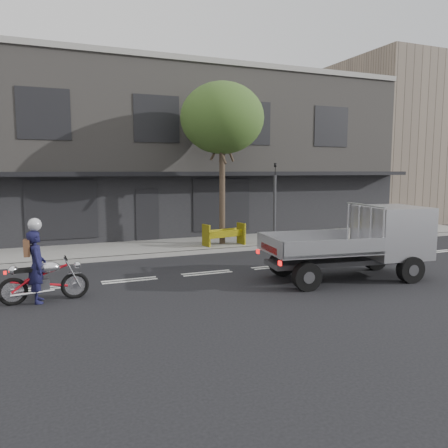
% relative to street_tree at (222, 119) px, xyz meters
% --- Properties ---
extents(ground, '(80.00, 80.00, 0.00)m').
position_rel_street_tree_xyz_m(ground, '(-2.20, -4.20, -5.28)').
color(ground, black).
rests_on(ground, ground).
extents(sidewalk, '(32.00, 3.20, 0.15)m').
position_rel_street_tree_xyz_m(sidewalk, '(-2.20, 0.50, -5.20)').
color(sidewalk, gray).
rests_on(sidewalk, ground).
extents(kerb, '(32.00, 0.20, 0.15)m').
position_rel_street_tree_xyz_m(kerb, '(-2.20, -1.10, -5.20)').
color(kerb, gray).
rests_on(kerb, ground).
extents(building_main, '(26.00, 10.00, 8.00)m').
position_rel_street_tree_xyz_m(building_main, '(-2.20, 7.10, -1.28)').
color(building_main, slate).
rests_on(building_main, ground).
extents(building_neighbour, '(14.00, 10.00, 10.00)m').
position_rel_street_tree_xyz_m(building_neighbour, '(17.80, 7.10, -0.28)').
color(building_neighbour, brown).
rests_on(building_neighbour, ground).
extents(street_tree, '(3.40, 3.40, 6.74)m').
position_rel_street_tree_xyz_m(street_tree, '(0.00, 0.00, 0.00)').
color(street_tree, '#382B21').
rests_on(street_tree, ground).
extents(traffic_light_pole, '(0.12, 0.12, 3.50)m').
position_rel_street_tree_xyz_m(traffic_light_pole, '(2.00, -0.85, -3.63)').
color(traffic_light_pole, '#2D2D30').
rests_on(traffic_light_pole, ground).
extents(motorcycle, '(2.09, 0.61, 1.07)m').
position_rel_street_tree_xyz_m(motorcycle, '(-6.88, -5.50, -4.73)').
color(motorcycle, black).
rests_on(motorcycle, ground).
extents(rider, '(0.45, 0.66, 1.77)m').
position_rel_street_tree_xyz_m(rider, '(-7.03, -5.50, -4.39)').
color(rider, '#131233').
rests_on(rider, ground).
extents(flatbed_ute, '(4.99, 2.50, 2.22)m').
position_rel_street_tree_xyz_m(flatbed_ute, '(2.41, -6.56, -4.01)').
color(flatbed_ute, black).
rests_on(flatbed_ute, ground).
extents(construction_barrier, '(1.76, 1.01, 0.93)m').
position_rel_street_tree_xyz_m(construction_barrier, '(-0.09, -0.65, -4.66)').
color(construction_barrier, yellow).
rests_on(construction_barrier, sidewalk).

